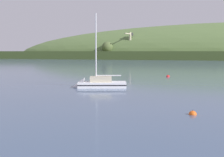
% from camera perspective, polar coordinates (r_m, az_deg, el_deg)
% --- Properties ---
extents(dockside_crane, '(4.16, 11.66, 18.96)m').
position_cam_1_polar(dockside_crane, '(210.07, 3.54, 6.32)').
color(dockside_crane, '#4C4C51').
rests_on(dockside_crane, ground).
extents(sailboat_midwater_white, '(8.41, 5.50, 12.14)m').
position_cam_1_polar(sailboat_midwater_white, '(43.07, -3.19, -1.41)').
color(sailboat_midwater_white, white).
rests_on(sailboat_midwater_white, ground).
extents(mooring_buoy_foreground, '(0.67, 0.67, 0.75)m').
position_cam_1_polar(mooring_buoy_foreground, '(25.70, 15.53, -6.83)').
color(mooring_buoy_foreground, '#EA5B19').
rests_on(mooring_buoy_foreground, ground).
extents(mooring_buoy_far_upstream, '(0.74, 0.74, 0.82)m').
position_cam_1_polar(mooring_buoy_far_upstream, '(62.31, 10.91, 0.35)').
color(mooring_buoy_far_upstream, red).
rests_on(mooring_buoy_far_upstream, ground).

